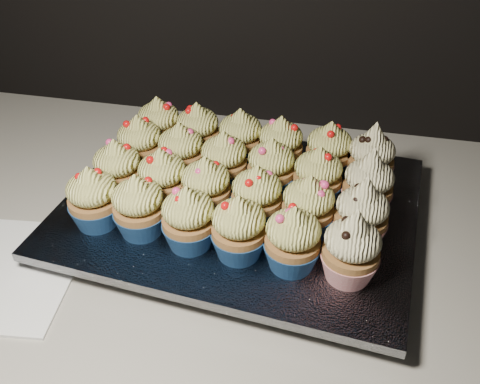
# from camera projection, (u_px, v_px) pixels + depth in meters

# --- Properties ---
(worktop) EXTENTS (2.44, 0.64, 0.04)m
(worktop) POSITION_uv_depth(u_px,v_px,m) (207.00, 238.00, 0.72)
(worktop) COLOR beige
(worktop) RESTS_ON cabinet
(baking_tray) EXTENTS (0.44, 0.35, 0.02)m
(baking_tray) POSITION_uv_depth(u_px,v_px,m) (240.00, 215.00, 0.71)
(baking_tray) COLOR black
(baking_tray) RESTS_ON worktop
(foil_lining) EXTENTS (0.48, 0.39, 0.01)m
(foil_lining) POSITION_uv_depth(u_px,v_px,m) (240.00, 205.00, 0.70)
(foil_lining) COLOR silver
(foil_lining) RESTS_ON baking_tray
(cupcake_0) EXTENTS (0.06, 0.06, 0.08)m
(cupcake_0) POSITION_uv_depth(u_px,v_px,m) (93.00, 199.00, 0.64)
(cupcake_0) COLOR navy
(cupcake_0) RESTS_ON foil_lining
(cupcake_1) EXTENTS (0.06, 0.06, 0.08)m
(cupcake_1) POSITION_uv_depth(u_px,v_px,m) (139.00, 207.00, 0.63)
(cupcake_1) COLOR navy
(cupcake_1) RESTS_ON foil_lining
(cupcake_2) EXTENTS (0.06, 0.06, 0.08)m
(cupcake_2) POSITION_uv_depth(u_px,v_px,m) (189.00, 219.00, 0.61)
(cupcake_2) COLOR navy
(cupcake_2) RESTS_ON foil_lining
(cupcake_3) EXTENTS (0.06, 0.06, 0.08)m
(cupcake_3) POSITION_uv_depth(u_px,v_px,m) (239.00, 229.00, 0.59)
(cupcake_3) COLOR navy
(cupcake_3) RESTS_ON foil_lining
(cupcake_4) EXTENTS (0.06, 0.06, 0.08)m
(cupcake_4) POSITION_uv_depth(u_px,v_px,m) (293.00, 240.00, 0.58)
(cupcake_4) COLOR navy
(cupcake_4) RESTS_ON foil_lining
(cupcake_5) EXTENTS (0.06, 0.06, 0.10)m
(cupcake_5) POSITION_uv_depth(u_px,v_px,m) (351.00, 249.00, 0.57)
(cupcake_5) COLOR #A71720
(cupcake_5) RESTS_ON foil_lining
(cupcake_6) EXTENTS (0.06, 0.06, 0.08)m
(cupcake_6) POSITION_uv_depth(u_px,v_px,m) (118.00, 170.00, 0.69)
(cupcake_6) COLOR navy
(cupcake_6) RESTS_ON foil_lining
(cupcake_7) EXTENTS (0.06, 0.06, 0.08)m
(cupcake_7) POSITION_uv_depth(u_px,v_px,m) (163.00, 179.00, 0.67)
(cupcake_7) COLOR navy
(cupcake_7) RESTS_ON foil_lining
(cupcake_8) EXTENTS (0.06, 0.06, 0.08)m
(cupcake_8) POSITION_uv_depth(u_px,v_px,m) (206.00, 188.00, 0.66)
(cupcake_8) COLOR navy
(cupcake_8) RESTS_ON foil_lining
(cupcake_9) EXTENTS (0.06, 0.06, 0.08)m
(cupcake_9) POSITION_uv_depth(u_px,v_px,m) (257.00, 197.00, 0.64)
(cupcake_9) COLOR navy
(cupcake_9) RESTS_ON foil_lining
(cupcake_10) EXTENTS (0.06, 0.06, 0.08)m
(cupcake_10) POSITION_uv_depth(u_px,v_px,m) (308.00, 208.00, 0.62)
(cupcake_10) COLOR navy
(cupcake_10) RESTS_ON foil_lining
(cupcake_11) EXTENTS (0.06, 0.06, 0.10)m
(cupcake_11) POSITION_uv_depth(u_px,v_px,m) (361.00, 215.00, 0.61)
(cupcake_11) COLOR #A71720
(cupcake_11) RESTS_ON foil_lining
(cupcake_12) EXTENTS (0.06, 0.06, 0.08)m
(cupcake_12) POSITION_uv_depth(u_px,v_px,m) (140.00, 145.00, 0.74)
(cupcake_12) COLOR navy
(cupcake_12) RESTS_ON foil_lining
(cupcake_13) EXTENTS (0.06, 0.06, 0.08)m
(cupcake_13) POSITION_uv_depth(u_px,v_px,m) (181.00, 152.00, 0.72)
(cupcake_13) COLOR navy
(cupcake_13) RESTS_ON foil_lining
(cupcake_14) EXTENTS (0.06, 0.06, 0.08)m
(cupcake_14) POSITION_uv_depth(u_px,v_px,m) (224.00, 161.00, 0.70)
(cupcake_14) COLOR navy
(cupcake_14) RESTS_ON foil_lining
(cupcake_15) EXTENTS (0.06, 0.06, 0.08)m
(cupcake_15) POSITION_uv_depth(u_px,v_px,m) (271.00, 168.00, 0.69)
(cupcake_15) COLOR navy
(cupcake_15) RESTS_ON foil_lining
(cupcake_16) EXTENTS (0.06, 0.06, 0.08)m
(cupcake_16) POSITION_uv_depth(u_px,v_px,m) (318.00, 178.00, 0.67)
(cupcake_16) COLOR navy
(cupcake_16) RESTS_ON foil_lining
(cupcake_17) EXTENTS (0.06, 0.06, 0.10)m
(cupcake_17) POSITION_uv_depth(u_px,v_px,m) (368.00, 185.00, 0.66)
(cupcake_17) COLOR #A71720
(cupcake_17) RESTS_ON foil_lining
(cupcake_18) EXTENTS (0.06, 0.06, 0.08)m
(cupcake_18) POSITION_uv_depth(u_px,v_px,m) (159.00, 125.00, 0.78)
(cupcake_18) COLOR navy
(cupcake_18) RESTS_ON foil_lining
(cupcake_19) EXTENTS (0.06, 0.06, 0.08)m
(cupcake_19) POSITION_uv_depth(u_px,v_px,m) (198.00, 131.00, 0.77)
(cupcake_19) COLOR navy
(cupcake_19) RESTS_ON foil_lining
(cupcake_20) EXTENTS (0.06, 0.06, 0.08)m
(cupcake_20) POSITION_uv_depth(u_px,v_px,m) (240.00, 138.00, 0.75)
(cupcake_20) COLOR navy
(cupcake_20) RESTS_ON foil_lining
(cupcake_21) EXTENTS (0.06, 0.06, 0.08)m
(cupcake_21) POSITION_uv_depth(u_px,v_px,m) (280.00, 146.00, 0.73)
(cupcake_21) COLOR navy
(cupcake_21) RESTS_ON foil_lining
(cupcake_22) EXTENTS (0.06, 0.06, 0.08)m
(cupcake_22) POSITION_uv_depth(u_px,v_px,m) (329.00, 152.00, 0.72)
(cupcake_22) COLOR navy
(cupcake_22) RESTS_ON foil_lining
(cupcake_23) EXTENTS (0.06, 0.06, 0.10)m
(cupcake_23) POSITION_uv_depth(u_px,v_px,m) (371.00, 158.00, 0.71)
(cupcake_23) COLOR #A71720
(cupcake_23) RESTS_ON foil_lining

